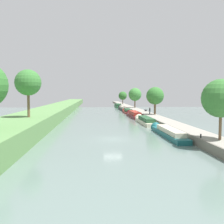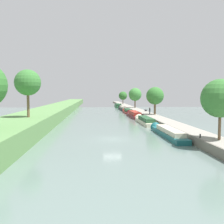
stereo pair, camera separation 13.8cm
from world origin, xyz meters
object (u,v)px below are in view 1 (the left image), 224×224
(narrowboat_red, at_px, (127,111))
(narrowboat_cream, at_px, (145,120))
(mooring_bollard_near, at_px, (201,136))
(narrowboat_maroon, at_px, (134,115))
(narrowboat_black, at_px, (123,108))
(person_walking, at_px, (150,111))
(narrowboat_green, at_px, (118,106))
(mooring_bollard_far, at_px, (120,104))
(park_bench, at_px, (146,110))
(narrowboat_teal, at_px, (167,132))

(narrowboat_red, bearing_deg, narrowboat_cream, -89.97)
(narrowboat_cream, relative_size, mooring_bollard_near, 31.26)
(narrowboat_maroon, relative_size, narrowboat_black, 0.87)
(narrowboat_maroon, bearing_deg, narrowboat_cream, -89.79)
(narrowboat_black, xyz_separation_m, person_walking, (3.31, -32.11, 1.29))
(narrowboat_red, distance_m, narrowboat_green, 33.42)
(mooring_bollard_far, relative_size, park_bench, 0.30)
(person_walking, distance_m, park_bench, 10.45)
(narrowboat_cream, height_order, narrowboat_red, narrowboat_cream)
(narrowboat_black, xyz_separation_m, mooring_bollard_near, (1.79, -66.79, 0.64))
(narrowboat_red, bearing_deg, mooring_bollard_far, 87.23)
(narrowboat_maroon, distance_m, mooring_bollard_near, 37.92)
(narrowboat_cream, relative_size, park_bench, 9.38)
(narrowboat_red, height_order, mooring_bollard_near, mooring_bollard_near)
(park_bench, bearing_deg, mooring_bollard_far, 93.13)
(narrowboat_teal, relative_size, narrowboat_black, 0.85)
(narrowboat_teal, xyz_separation_m, park_bench, (4.38, 37.49, 0.83))
(narrowboat_cream, xyz_separation_m, narrowboat_black, (0.17, 43.26, 0.02))
(narrowboat_maroon, distance_m, mooring_bollard_far, 54.60)
(narrowboat_maroon, xyz_separation_m, narrowboat_red, (0.04, 13.69, -0.08))
(narrowboat_black, bearing_deg, narrowboat_red, -90.68)
(narrowboat_maroon, relative_size, narrowboat_red, 1.25)
(mooring_bollard_far, bearing_deg, narrowboat_cream, -91.63)
(narrowboat_black, bearing_deg, narrowboat_maroon, -90.44)
(narrowboat_black, xyz_separation_m, mooring_bollard_far, (1.79, 25.64, 0.64))
(narrowboat_red, distance_m, park_bench, 7.97)
(narrowboat_red, distance_m, narrowboat_black, 15.24)
(narrowboat_maroon, xyz_separation_m, narrowboat_green, (0.06, 47.11, 0.02))
(narrowboat_green, distance_m, mooring_bollard_far, 7.73)
(narrowboat_maroon, bearing_deg, narrowboat_black, 89.56)
(narrowboat_maroon, relative_size, park_bench, 9.93)
(narrowboat_black, bearing_deg, mooring_bollard_near, -88.46)
(narrowboat_maroon, xyz_separation_m, mooring_bollard_near, (2.02, -37.86, 0.61))
(narrowboat_teal, xyz_separation_m, narrowboat_black, (-0.01, 59.22, 0.06))
(person_walking, bearing_deg, narrowboat_red, 101.70)
(person_walking, relative_size, mooring_bollard_far, 3.69)
(narrowboat_cream, relative_size, narrowboat_black, 0.82)
(narrowboat_maroon, bearing_deg, park_bench, 57.37)
(narrowboat_black, relative_size, park_bench, 11.38)
(narrowboat_maroon, height_order, person_walking, person_walking)
(park_bench, bearing_deg, narrowboat_green, 96.51)
(narrowboat_maroon, xyz_separation_m, mooring_bollard_far, (2.02, 54.56, 0.61))
(narrowboat_black, distance_m, person_walking, 32.31)
(narrowboat_teal, bearing_deg, narrowboat_green, 90.13)
(narrowboat_black, bearing_deg, narrowboat_green, 90.51)
(narrowboat_cream, bearing_deg, narrowboat_teal, -89.37)
(narrowboat_maroon, height_order, park_bench, narrowboat_maroon)
(narrowboat_teal, distance_m, narrowboat_red, 43.98)
(narrowboat_green, xyz_separation_m, park_bench, (4.55, -39.91, 0.71))
(narrowboat_green, bearing_deg, narrowboat_maroon, -90.07)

